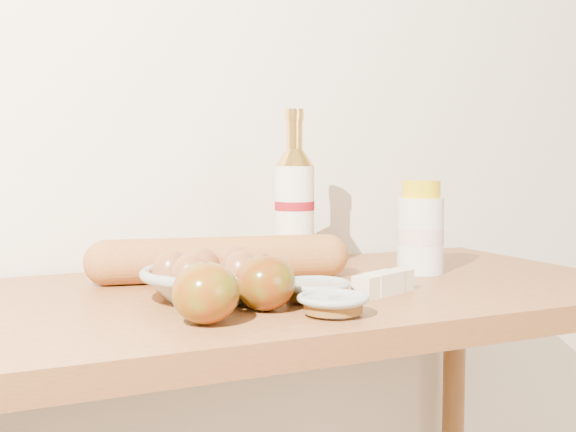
# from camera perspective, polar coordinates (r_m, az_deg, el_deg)

# --- Properties ---
(back_wall) EXTENTS (3.50, 0.02, 2.60)m
(back_wall) POSITION_cam_1_polar(r_m,az_deg,el_deg) (1.47, -6.10, 12.04)
(back_wall) COLOR silver
(back_wall) RESTS_ON ground
(table) EXTENTS (1.20, 0.60, 0.90)m
(table) POSITION_cam_1_polar(r_m,az_deg,el_deg) (1.20, -0.62, -11.56)
(table) COLOR #A16434
(table) RESTS_ON ground
(bourbon_bottle) EXTENTS (0.07, 0.07, 0.30)m
(bourbon_bottle) POSITION_cam_1_polar(r_m,az_deg,el_deg) (1.31, 0.52, 0.73)
(bourbon_bottle) COLOR #EEE1CA
(bourbon_bottle) RESTS_ON table
(cream_bottle) EXTENTS (0.10, 0.10, 0.17)m
(cream_bottle) POSITION_cam_1_polar(r_m,az_deg,el_deg) (1.34, 10.42, -1.11)
(cream_bottle) COLOR silver
(cream_bottle) RESTS_ON table
(egg_bowl) EXTENTS (0.22, 0.22, 0.07)m
(egg_bowl) POSITION_cam_1_polar(r_m,az_deg,el_deg) (1.09, -6.18, -4.98)
(egg_bowl) COLOR gray
(egg_bowl) RESTS_ON table
(baguette) EXTENTS (0.46, 0.17, 0.08)m
(baguette) POSITION_cam_1_polar(r_m,az_deg,el_deg) (1.24, -5.35, -3.39)
(baguette) COLOR #BF7B3A
(baguette) RESTS_ON table
(apple_redgreen_front) EXTENTS (0.10, 0.10, 0.08)m
(apple_redgreen_front) POSITION_cam_1_polar(r_m,az_deg,el_deg) (0.93, -6.53, -6.06)
(apple_redgreen_front) COLOR #951208
(apple_redgreen_front) RESTS_ON table
(apple_redgreen_right) EXTENTS (0.11, 0.11, 0.08)m
(apple_redgreen_right) POSITION_cam_1_polar(r_m,az_deg,el_deg) (1.00, -1.82, -5.29)
(apple_redgreen_right) COLOR maroon
(apple_redgreen_right) RESTS_ON table
(sugar_bowl) EXTENTS (0.12, 0.12, 0.03)m
(sugar_bowl) POSITION_cam_1_polar(r_m,az_deg,el_deg) (0.98, 3.58, -6.98)
(sugar_bowl) COLOR #92A09B
(sugar_bowl) RESTS_ON table
(syrup_bowl) EXTENTS (0.14, 0.14, 0.03)m
(syrup_bowl) POSITION_cam_1_polar(r_m,az_deg,el_deg) (1.07, 2.15, -5.90)
(syrup_bowl) COLOR gray
(syrup_bowl) RESTS_ON table
(butter_stick) EXTENTS (0.12, 0.08, 0.04)m
(butter_stick) POSITION_cam_1_polar(r_m,az_deg,el_deg) (1.13, 7.57, -5.30)
(butter_stick) COLOR beige
(butter_stick) RESTS_ON table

